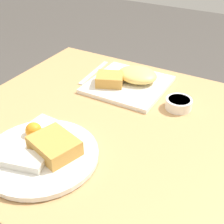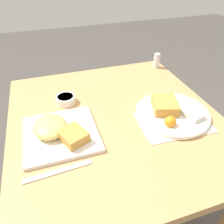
% 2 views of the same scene
% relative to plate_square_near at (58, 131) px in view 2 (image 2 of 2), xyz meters
% --- Properties ---
extents(ground_plane, '(8.00, 8.00, 0.00)m').
position_rel_plate_square_near_xyz_m(ground_plane, '(-0.04, 0.23, -0.78)').
color(ground_plane, '#4C4742').
extents(dining_table, '(0.88, 0.83, 0.76)m').
position_rel_plate_square_near_xyz_m(dining_table, '(-0.04, 0.23, -0.12)').
color(dining_table, tan).
rests_on(dining_table, ground_plane).
extents(menu_card, '(0.20, 0.28, 0.00)m').
position_rel_plate_square_near_xyz_m(menu_card, '(0.06, 0.43, -0.02)').
color(menu_card, silver).
rests_on(menu_card, dining_table).
extents(plate_square_near, '(0.26, 0.26, 0.06)m').
position_rel_plate_square_near_xyz_m(plate_square_near, '(0.00, 0.00, 0.00)').
color(plate_square_near, white).
rests_on(plate_square_near, dining_table).
extents(plate_oval_far, '(0.29, 0.29, 0.05)m').
position_rel_plate_square_near_xyz_m(plate_oval_far, '(0.02, 0.45, -0.00)').
color(plate_oval_far, white).
rests_on(plate_oval_far, menu_card).
extents(sauce_ramekin, '(0.08, 0.08, 0.03)m').
position_rel_plate_square_near_xyz_m(sauce_ramekin, '(-0.20, 0.06, -0.00)').
color(sauce_ramekin, white).
rests_on(sauce_ramekin, dining_table).
extents(salt_shaker, '(0.03, 0.03, 0.08)m').
position_rel_plate_square_near_xyz_m(salt_shaker, '(-0.40, 0.59, 0.01)').
color(salt_shaker, white).
rests_on(salt_shaker, dining_table).
extents(butter_knife, '(0.03, 0.21, 0.00)m').
position_rel_plate_square_near_xyz_m(butter_knife, '(0.16, -0.02, -0.02)').
color(butter_knife, silver).
rests_on(butter_knife, dining_table).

